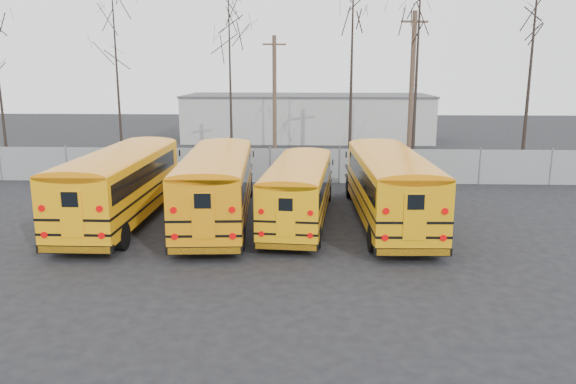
{
  "coord_description": "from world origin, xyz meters",
  "views": [
    {
      "loc": [
        2.35,
        -19.98,
        6.56
      ],
      "look_at": [
        1.44,
        2.28,
        1.6
      ],
      "focal_mm": 35.0,
      "sensor_mm": 36.0,
      "label": 1
    }
  ],
  "objects_px": {
    "utility_pole_left": "(275,100)",
    "utility_pole_right": "(412,89)",
    "bus_b": "(217,181)",
    "bus_c": "(299,187)",
    "bus_a": "(121,180)",
    "bus_d": "(390,182)"
  },
  "relations": [
    {
      "from": "bus_b",
      "to": "bus_c",
      "type": "bearing_deg",
      "value": -2.68
    },
    {
      "from": "bus_c",
      "to": "bus_a",
      "type": "bearing_deg",
      "value": -174.55
    },
    {
      "from": "utility_pole_left",
      "to": "bus_b",
      "type": "bearing_deg",
      "value": -108.55
    },
    {
      "from": "utility_pole_left",
      "to": "utility_pole_right",
      "type": "bearing_deg",
      "value": -14.39
    },
    {
      "from": "bus_a",
      "to": "bus_c",
      "type": "height_order",
      "value": "bus_a"
    },
    {
      "from": "bus_c",
      "to": "bus_d",
      "type": "bearing_deg",
      "value": 5.52
    },
    {
      "from": "bus_d",
      "to": "utility_pole_right",
      "type": "relative_size",
      "value": 1.14
    },
    {
      "from": "bus_d",
      "to": "bus_b",
      "type": "bearing_deg",
      "value": 179.2
    },
    {
      "from": "bus_b",
      "to": "bus_d",
      "type": "bearing_deg",
      "value": -3.0
    },
    {
      "from": "bus_d",
      "to": "utility_pole_left",
      "type": "bearing_deg",
      "value": 110.03
    },
    {
      "from": "bus_a",
      "to": "utility_pole_left",
      "type": "xyz_separation_m",
      "value": [
        5.61,
        14.43,
        2.52
      ]
    },
    {
      "from": "utility_pole_right",
      "to": "bus_d",
      "type": "bearing_deg",
      "value": -114.96
    },
    {
      "from": "bus_b",
      "to": "utility_pole_left",
      "type": "relative_size",
      "value": 1.34
    },
    {
      "from": "bus_c",
      "to": "bus_d",
      "type": "height_order",
      "value": "bus_d"
    },
    {
      "from": "bus_b",
      "to": "utility_pole_left",
      "type": "distance_m",
      "value": 14.72
    },
    {
      "from": "bus_c",
      "to": "bus_b",
      "type": "bearing_deg",
      "value": -173.86
    },
    {
      "from": "bus_a",
      "to": "bus_c",
      "type": "relative_size",
      "value": 1.14
    },
    {
      "from": "utility_pole_right",
      "to": "bus_a",
      "type": "bearing_deg",
      "value": -147.97
    },
    {
      "from": "bus_a",
      "to": "bus_b",
      "type": "relative_size",
      "value": 1.0
    },
    {
      "from": "bus_c",
      "to": "utility_pole_right",
      "type": "relative_size",
      "value": 1.01
    },
    {
      "from": "bus_a",
      "to": "bus_b",
      "type": "distance_m",
      "value": 4.08
    },
    {
      "from": "bus_b",
      "to": "utility_pole_left",
      "type": "bearing_deg",
      "value": 79.85
    }
  ]
}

